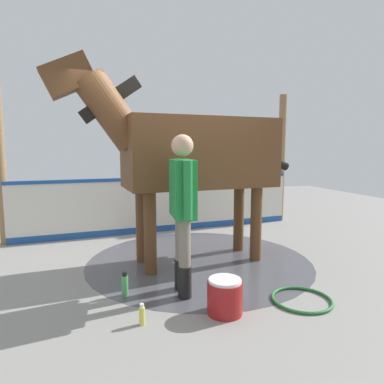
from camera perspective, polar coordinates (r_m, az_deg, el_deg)
name	(u,v)px	position (r m, az deg, el deg)	size (l,w,h in m)	color
ground_plane	(171,262)	(4.91, -3.68, -11.75)	(16.00, 16.00, 0.02)	gray
wet_patch	(199,260)	(4.91, 1.21, -11.57)	(3.18, 3.18, 0.00)	#4C4C54
barrier_wall	(163,206)	(6.51, -4.91, -2.43)	(5.45, 0.50, 1.07)	silver
roof_post_near	(0,162)	(6.34, -29.90, 4.44)	(0.16, 0.16, 2.76)	olive
roof_post_far	(281,159)	(7.70, 15.00, 5.50)	(0.16, 0.16, 2.76)	olive
horse	(190,152)	(4.60, -0.30, 6.86)	(3.47, 1.08, 2.72)	brown
handler	(183,203)	(3.60, -1.63, -1.86)	(0.26, 0.69, 1.75)	black
wash_bucket	(225,296)	(3.41, 5.61, -17.31)	(0.35, 0.35, 0.35)	maroon
bottle_shampoo	(142,315)	(3.28, -8.52, -20.05)	(0.06, 0.06, 0.20)	#D8CC4C
bottle_spray	(125,285)	(3.85, -11.38, -15.25)	(0.07, 0.07, 0.27)	#4CA559
hose_coil	(302,299)	(3.88, 18.20, -17.01)	(0.64, 0.64, 0.03)	#267233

